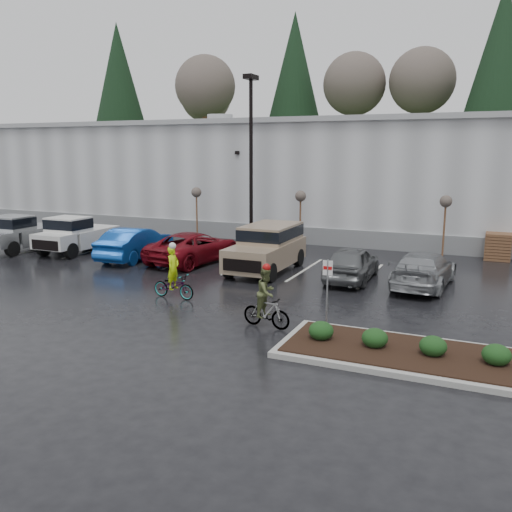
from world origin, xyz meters
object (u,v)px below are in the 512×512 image
at_px(sapling_east, 446,205).
at_px(pickup_silver, 26,232).
at_px(car_red, 194,247).
at_px(car_grey, 352,263).
at_px(car_blue, 136,243).
at_px(pickup_white, 81,233).
at_px(cyclist_hivis, 173,281).
at_px(fire_lane_sign, 327,286).
at_px(car_far_silver, 424,269).
at_px(sapling_west, 196,195).
at_px(sapling_mid, 301,199).
at_px(lamppost, 251,144).
at_px(cyclist_olive, 266,304).
at_px(suv_tan, 266,249).
at_px(pallet_stack_a, 498,246).

xyz_separation_m(sapling_east, pickup_silver, (-21.09, -6.30, -1.75)).
relative_size(car_red, car_grey, 1.25).
height_order(sapling_east, car_blue, sapling_east).
relative_size(pickup_white, cyclist_hivis, 2.50).
bearing_deg(fire_lane_sign, car_red, 140.52).
xyz_separation_m(pickup_white, car_far_silver, (17.76, -0.54, -0.27)).
bearing_deg(pickup_white, sapling_west, 54.29).
height_order(pickup_silver, cyclist_hivis, cyclist_hivis).
bearing_deg(sapling_west, car_grey, -29.27).
relative_size(car_blue, car_far_silver, 0.99).
height_order(sapling_mid, cyclist_hivis, sapling_mid).
relative_size(pickup_silver, cyclist_hivis, 2.50).
bearing_deg(sapling_west, sapling_mid, 0.00).
height_order(lamppost, pickup_silver, lamppost).
height_order(pickup_white, cyclist_olive, cyclist_olive).
height_order(fire_lane_sign, suv_tan, fire_lane_sign).
bearing_deg(pickup_silver, cyclist_olive, -22.04).
xyz_separation_m(lamppost, sapling_east, (10.00, 1.00, -2.96)).
bearing_deg(cyclist_hivis, sapling_west, 28.95).
bearing_deg(cyclist_olive, sapling_east, -9.56).
height_order(pickup_silver, car_blue, pickup_silver).
height_order(sapling_mid, sapling_east, same).
xyz_separation_m(suv_tan, car_grey, (3.94, -0.12, -0.30)).
relative_size(fire_lane_sign, suv_tan, 0.43).
bearing_deg(car_red, car_far_silver, -174.51).
relative_size(lamppost, pallet_stack_a, 6.83).
bearing_deg(pickup_white, fire_lane_sign, -24.84).
xyz_separation_m(lamppost, car_grey, (6.92, -5.12, -4.96)).
bearing_deg(sapling_mid, sapling_west, 180.00).
height_order(pallet_stack_a, fire_lane_sign, fire_lane_sign).
height_order(sapling_west, pallet_stack_a, sapling_west).
distance_m(pallet_stack_a, fire_lane_sign, 14.60).
bearing_deg(cyclist_hivis, car_grey, -41.66).
xyz_separation_m(lamppost, pallet_stack_a, (12.50, 2.00, -5.01)).
xyz_separation_m(pallet_stack_a, car_grey, (-5.58, -7.12, 0.05)).
xyz_separation_m(pickup_silver, cyclist_hivis, (12.69, -5.20, -0.33)).
xyz_separation_m(sapling_mid, car_grey, (4.42, -6.12, -2.00)).
distance_m(pallet_stack_a, pickup_white, 21.47).
xyz_separation_m(sapling_east, car_grey, (-3.08, -6.12, -2.00)).
height_order(car_blue, cyclist_olive, cyclist_olive).
bearing_deg(car_red, sapling_mid, -113.88).
xyz_separation_m(pickup_silver, car_red, (10.12, 0.72, -0.24)).
distance_m(sapling_east, car_far_silver, 6.38).
relative_size(suv_tan, cyclist_hivis, 2.45).
relative_size(lamppost, cyclist_olive, 4.58).
relative_size(sapling_east, car_blue, 0.66).
distance_m(sapling_mid, car_grey, 7.81).
bearing_deg(fire_lane_sign, sapling_east, 80.25).
bearing_deg(lamppost, sapling_west, 165.96).
distance_m(lamppost, cyclist_olive, 14.49).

